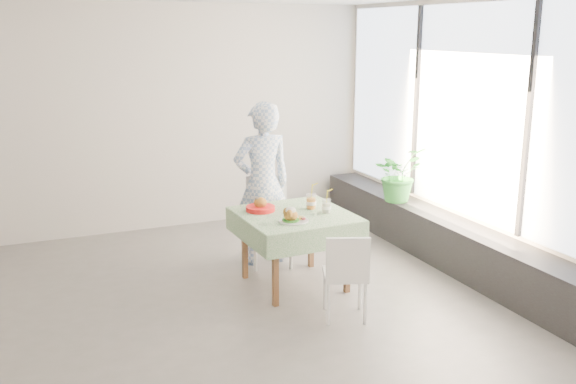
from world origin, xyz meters
name	(u,v)px	position (x,y,z in m)	size (l,w,h in m)	color
floor	(196,304)	(0.00, 0.00, 0.00)	(6.00, 6.00, 0.00)	#5D5B58
wall_back	(138,120)	(0.00, 2.50, 1.40)	(6.00, 0.02, 2.80)	beige
wall_front	(310,240)	(0.00, -2.50, 1.40)	(6.00, 0.02, 2.80)	beige
wall_right	(468,135)	(3.00, 0.00, 1.40)	(0.02, 5.00, 2.80)	beige
window_pane	(467,111)	(2.97, 0.00, 1.65)	(0.01, 4.80, 2.18)	#D1E0F9
window_ledge	(445,241)	(2.80, 0.00, 0.25)	(0.40, 4.80, 0.50)	black
cafe_table	(295,241)	(1.04, 0.06, 0.46)	(1.08, 1.08, 0.74)	brown
chair_far	(270,238)	(1.03, 0.72, 0.29)	(0.52, 0.52, 0.94)	white
chair_near	(345,291)	(1.14, -0.79, 0.24)	(0.48, 0.48, 0.79)	white
diner	(262,184)	(0.98, 0.80, 0.88)	(0.64, 0.42, 1.76)	#7F9DCB
main_dish	(292,217)	(0.90, -0.19, 0.79)	(0.29, 0.29, 0.15)	white
juice_cup_orange	(311,202)	(1.25, 0.15, 0.81)	(0.11, 0.11, 0.30)	white
juice_cup_lemonade	(326,207)	(1.33, -0.03, 0.80)	(0.10, 0.10, 0.27)	white
second_dish	(260,207)	(0.76, 0.29, 0.78)	(0.29, 0.29, 0.14)	red
potted_plant	(398,174)	(2.71, 0.85, 0.82)	(0.58, 0.51, 0.65)	#2A8036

